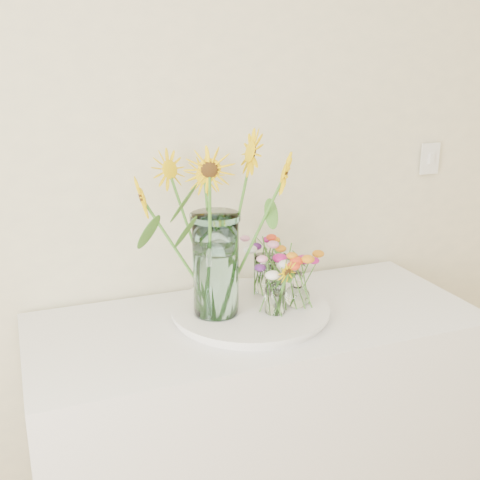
{
  "coord_description": "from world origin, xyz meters",
  "views": [
    {
      "loc": [
        -0.89,
        0.34,
        1.7
      ],
      "look_at": [
        -0.27,
        1.94,
        1.16
      ],
      "focal_mm": 45.0,
      "sensor_mm": 36.0,
      "label": 1
    }
  ],
  "objects_px": {
    "counter": "(256,440)",
    "small_vase_b": "(297,289)",
    "small_vase_a": "(275,298)",
    "small_vase_c": "(265,274)",
    "mason_jar": "(216,265)",
    "tray": "(250,312)"
  },
  "relations": [
    {
      "from": "counter",
      "to": "small_vase_a",
      "type": "height_order",
      "value": "small_vase_a"
    },
    {
      "from": "counter",
      "to": "small_vase_c",
      "type": "xyz_separation_m",
      "value": [
        0.08,
        0.12,
        0.54
      ]
    },
    {
      "from": "tray",
      "to": "small_vase_b",
      "type": "relative_size",
      "value": 4.07
    },
    {
      "from": "counter",
      "to": "small_vase_a",
      "type": "xyz_separation_m",
      "value": [
        0.04,
        -0.05,
        0.53
      ]
    },
    {
      "from": "mason_jar",
      "to": "small_vase_b",
      "type": "bearing_deg",
      "value": -7.83
    },
    {
      "from": "counter",
      "to": "small_vase_b",
      "type": "xyz_separation_m",
      "value": [
        0.13,
        -0.02,
        0.53
      ]
    },
    {
      "from": "small_vase_b",
      "to": "small_vase_c",
      "type": "bearing_deg",
      "value": 109.26
    },
    {
      "from": "small_vase_a",
      "to": "counter",
      "type": "bearing_deg",
      "value": 131.77
    },
    {
      "from": "counter",
      "to": "small_vase_c",
      "type": "height_order",
      "value": "small_vase_c"
    },
    {
      "from": "small_vase_a",
      "to": "small_vase_c",
      "type": "distance_m",
      "value": 0.17
    },
    {
      "from": "tray",
      "to": "small_vase_b",
      "type": "distance_m",
      "value": 0.16
    },
    {
      "from": "mason_jar",
      "to": "small_vase_c",
      "type": "relative_size",
      "value": 2.46
    },
    {
      "from": "counter",
      "to": "mason_jar",
      "type": "height_order",
      "value": "mason_jar"
    },
    {
      "from": "mason_jar",
      "to": "small_vase_c",
      "type": "distance_m",
      "value": 0.25
    },
    {
      "from": "mason_jar",
      "to": "small_vase_a",
      "type": "relative_size",
      "value": 2.99
    },
    {
      "from": "tray",
      "to": "small_vase_a",
      "type": "height_order",
      "value": "small_vase_a"
    },
    {
      "from": "counter",
      "to": "small_vase_c",
      "type": "relative_size",
      "value": 10.72
    },
    {
      "from": "mason_jar",
      "to": "small_vase_b",
      "type": "distance_m",
      "value": 0.28
    },
    {
      "from": "mason_jar",
      "to": "small_vase_a",
      "type": "xyz_separation_m",
      "value": [
        0.17,
        -0.06,
        -0.11
      ]
    },
    {
      "from": "mason_jar",
      "to": "small_vase_a",
      "type": "height_order",
      "value": "mason_jar"
    },
    {
      "from": "tray",
      "to": "small_vase_b",
      "type": "bearing_deg",
      "value": -14.84
    },
    {
      "from": "mason_jar",
      "to": "small_vase_a",
      "type": "bearing_deg",
      "value": -20.44
    }
  ]
}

